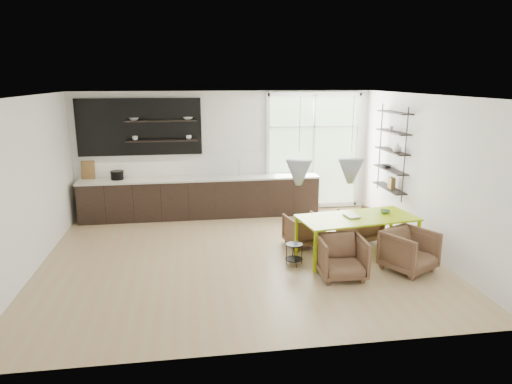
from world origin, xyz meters
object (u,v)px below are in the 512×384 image
at_px(armchair_back_left, 303,230).
at_px(armchair_front_right, 409,251).
at_px(armchair_back_right, 360,225).
at_px(armchair_front_left, 341,257).
at_px(dining_table, 357,220).
at_px(wire_stool, 294,251).

distance_m(armchair_back_left, armchair_front_right, 2.07).
bearing_deg(armchair_back_right, armchair_front_left, 40.57).
height_order(dining_table, armchair_front_right, dining_table).
height_order(armchair_back_left, armchair_front_right, armchair_front_right).
distance_m(armchair_back_right, armchair_front_right, 1.57).
xyz_separation_m(dining_table, wire_stool, (-1.20, -0.19, -0.46)).
distance_m(dining_table, armchair_front_left, 1.03).
bearing_deg(armchair_front_right, wire_stool, 136.25).
height_order(dining_table, armchair_back_left, dining_table).
bearing_deg(armchair_front_left, armchair_back_left, 101.28).
xyz_separation_m(armchair_back_left, armchair_back_right, (1.20, 0.10, 0.02)).
bearing_deg(armchair_front_right, armchair_back_left, 106.92).
relative_size(armchair_front_left, armchair_front_right, 0.98).
height_order(armchair_front_left, armchair_front_right, armchair_front_right).
bearing_deg(armchair_back_left, armchair_front_right, 125.63).
xyz_separation_m(dining_table, armchair_front_right, (0.68, -0.70, -0.36)).
bearing_deg(armchair_back_right, dining_table, 45.34).
relative_size(armchair_back_left, wire_stool, 1.73).
distance_m(armchair_back_right, armchair_front_left, 1.89).
height_order(armchair_back_left, armchair_back_right, armchair_back_right).
bearing_deg(armchair_front_left, armchair_back_right, 61.93).
bearing_deg(dining_table, armchair_back_right, 56.20).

